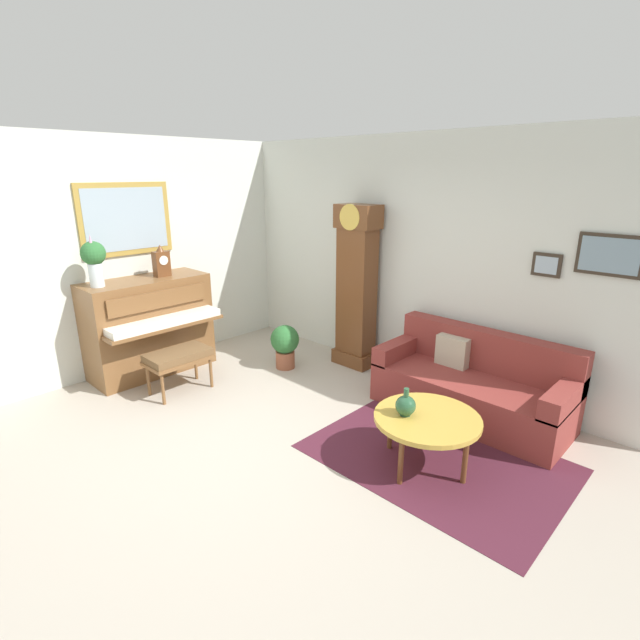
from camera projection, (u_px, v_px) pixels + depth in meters
The scene contains 13 objects.
ground_plane at pixel (253, 451), 4.29m from camera, with size 6.40×6.00×0.10m, color #B2A899.
wall_left at pixel (111, 258), 5.57m from camera, with size 0.13×4.90×2.80m.
wall_back at pixel (410, 260), 5.50m from camera, with size 5.30×0.13×2.80m.
area_rug at pixel (436, 457), 4.09m from camera, with size 2.10×1.50×0.01m, color #4C1E2D.
piano at pixel (150, 326), 5.72m from camera, with size 0.87×1.44×1.17m.
piano_bench at pixel (178, 358), 5.23m from camera, with size 0.42×0.70×0.48m.
grandfather_clock at pixel (356, 291), 5.83m from camera, with size 0.52×0.34×2.03m.
couch at pixel (473, 385), 4.77m from camera, with size 1.90×0.80×0.84m.
coffee_table at pixel (427, 420), 3.88m from camera, with size 0.88×0.88×0.46m.
mantel_clock at pixel (161, 262), 5.65m from camera, with size 0.13×0.18×0.38m.
flower_vase at pixel (94, 258), 5.08m from camera, with size 0.26×0.26×0.58m.
green_jug at pixel (406, 405), 3.87m from camera, with size 0.17×0.17×0.24m.
potted_plant at pixel (285, 344), 5.90m from camera, with size 0.36×0.36×0.56m.
Camera 1 is at (3.02, -2.28, 2.38)m, focal length 26.39 mm.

